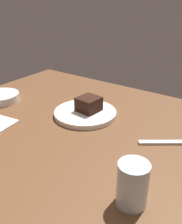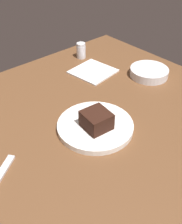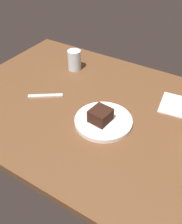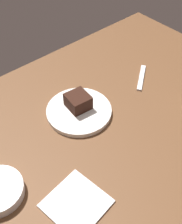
% 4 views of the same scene
% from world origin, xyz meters
% --- Properties ---
extents(dining_table, '(1.20, 0.84, 0.03)m').
position_xyz_m(dining_table, '(0.00, 0.00, 0.01)').
color(dining_table, brown).
rests_on(dining_table, ground).
extents(dessert_plate, '(0.22, 0.22, 0.02)m').
position_xyz_m(dessert_plate, '(0.08, -0.07, 0.04)').
color(dessert_plate, white).
rests_on(dessert_plate, dining_table).
extents(chocolate_cake_slice, '(0.08, 0.08, 0.05)m').
position_xyz_m(chocolate_cake_slice, '(0.08, -0.08, 0.07)').
color(chocolate_cake_slice, black).
rests_on(chocolate_cake_slice, dessert_plate).
extents(salt_shaker, '(0.04, 0.04, 0.06)m').
position_xyz_m(salt_shaker, '(0.35, 0.31, 0.06)').
color(salt_shaker, silver).
rests_on(salt_shaker, dining_table).
extents(side_bowl, '(0.14, 0.14, 0.03)m').
position_xyz_m(side_bowl, '(0.44, 0.02, 0.05)').
color(side_bowl, silver).
rests_on(side_bowl, dining_table).
extents(folded_napkin, '(0.16, 0.16, 0.01)m').
position_xyz_m(folded_napkin, '(0.30, 0.18, 0.03)').
color(folded_napkin, white).
rests_on(folded_napkin, dining_table).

